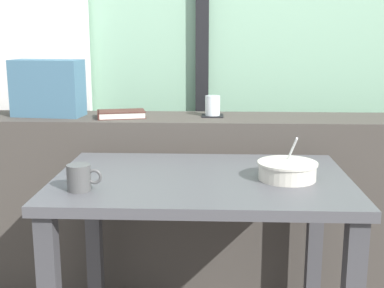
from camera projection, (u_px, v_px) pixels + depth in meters
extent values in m
cube|color=white|center=(36.00, 24.00, 2.76)|extent=(0.56, 0.06, 2.50)
cube|color=black|center=(202.00, 15.00, 2.74)|extent=(0.07, 0.05, 2.60)
cube|color=#423D38|center=(202.00, 202.00, 2.47)|extent=(2.80, 0.34, 0.82)
cube|color=#414145|center=(94.00, 240.00, 2.20)|extent=(0.06, 0.06, 0.68)
cube|color=#414145|center=(314.00, 244.00, 2.16)|extent=(0.06, 0.06, 0.68)
cube|color=#4C4C51|center=(202.00, 181.00, 1.81)|extent=(1.03, 0.69, 0.03)
cube|color=black|center=(213.00, 116.00, 2.40)|extent=(0.10, 0.10, 0.00)
cylinder|color=white|center=(213.00, 105.00, 2.39)|extent=(0.07, 0.07, 0.09)
cylinder|color=#CC4C38|center=(213.00, 109.00, 2.39)|extent=(0.06, 0.06, 0.06)
cube|color=#47231E|center=(122.00, 117.00, 2.36)|extent=(0.24, 0.18, 0.00)
cube|color=silver|center=(122.00, 114.00, 2.36)|extent=(0.23, 0.17, 0.02)
cube|color=#47231E|center=(121.00, 111.00, 2.36)|extent=(0.24, 0.18, 0.00)
cube|color=#47231E|center=(98.00, 115.00, 2.34)|extent=(0.04, 0.13, 0.03)
cube|color=#426B84|center=(48.00, 88.00, 2.38)|extent=(0.33, 0.18, 0.26)
cylinder|color=beige|center=(287.00, 171.00, 1.77)|extent=(0.20, 0.20, 0.06)
cylinder|color=beige|center=(288.00, 163.00, 1.76)|extent=(0.21, 0.21, 0.01)
cylinder|color=tan|center=(287.00, 172.00, 1.77)|extent=(0.17, 0.17, 0.04)
cylinder|color=silver|center=(290.00, 154.00, 1.79)|extent=(0.04, 0.11, 0.14)
ellipsoid|color=silver|center=(289.00, 165.00, 1.82)|extent=(0.03, 0.05, 0.01)
cylinder|color=#4C4C4C|center=(79.00, 178.00, 1.64)|extent=(0.08, 0.08, 0.08)
torus|color=#4C4C4C|center=(94.00, 177.00, 1.64)|extent=(0.05, 0.01, 0.05)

